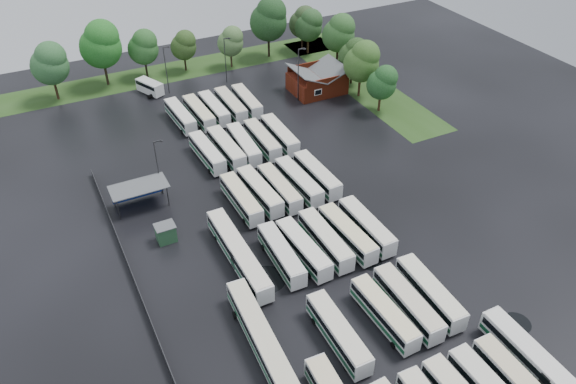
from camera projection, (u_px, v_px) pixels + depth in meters
name	position (u px, v px, depth m)	size (l,w,h in m)	color
ground	(316.00, 260.00, 73.33)	(160.00, 160.00, 0.00)	black
brick_building	(317.00, 83.00, 111.54)	(10.07, 8.60, 5.39)	maroon
wash_shed	(138.00, 188.00, 81.10)	(8.20, 4.20, 3.58)	#2D2D30
utility_hut	(166.00, 233.00, 75.71)	(2.70, 2.20, 2.62)	#214B2C
grass_strip_north	(177.00, 71.00, 120.47)	(80.00, 10.00, 0.01)	#234115
grass_strip_east	(359.00, 81.00, 116.29)	(10.00, 50.00, 0.01)	#234115
west_fence	(131.00, 273.00, 70.67)	(0.10, 50.00, 1.20)	#2D2D30
bus_r0c4	(516.00, 382.00, 56.66)	(2.37, 10.77, 2.99)	silver
bus_r1c0	(338.00, 333.00, 61.64)	(2.51, 11.02, 3.06)	silver
bus_r1c2	(384.00, 313.00, 63.97)	(2.52, 10.73, 2.97)	silver
bus_r1c3	(408.00, 303.00, 65.12)	(2.53, 11.19, 3.11)	silver
bus_r1c4	(430.00, 293.00, 66.45)	(2.79, 11.20, 3.10)	silver
bus_r2c0	(281.00, 255.00, 71.81)	(2.68, 10.82, 2.99)	silver
bus_r2c1	(303.00, 249.00, 72.63)	(2.81, 11.00, 3.04)	silver
bus_r2c2	(325.00, 240.00, 73.99)	(2.38, 11.14, 3.10)	silver
bus_r2c3	(347.00, 234.00, 74.98)	(2.87, 11.15, 3.08)	silver
bus_r2c4	(367.00, 226.00, 76.26)	(2.43, 11.03, 3.06)	silver
bus_r3c0	(241.00, 199.00, 81.23)	(2.44, 10.89, 3.02)	silver
bus_r3c1	(260.00, 191.00, 82.67)	(2.87, 11.08, 3.06)	silver
bus_r3c2	(279.00, 188.00, 83.38)	(2.45, 10.71, 2.97)	silver
bus_r3c3	(299.00, 182.00, 84.64)	(2.82, 11.17, 3.08)	silver
bus_r3c4	(317.00, 175.00, 86.04)	(2.61, 11.10, 3.08)	silver
bus_r4c0	(207.00, 153.00, 91.21)	(2.74, 10.84, 2.99)	silver
bus_r4c1	(226.00, 148.00, 92.16)	(2.69, 11.35, 3.14)	silver
bus_r4c2	(244.00, 145.00, 93.14)	(2.86, 11.09, 3.06)	silver
bus_r4c3	(262.00, 140.00, 94.42)	(2.45, 10.94, 3.04)	silver
bus_r4c4	(280.00, 135.00, 95.63)	(2.53, 11.10, 3.08)	silver
bus_r5c0	(180.00, 116.00, 101.08)	(2.77, 10.84, 2.99)	silver
bus_r5c1	(199.00, 113.00, 102.02)	(2.69, 10.93, 3.02)	silver
bus_r5c2	(214.00, 109.00, 103.31)	(2.45, 10.73, 2.98)	silver
bus_r5c3	(231.00, 105.00, 104.31)	(2.38, 11.10, 3.09)	silver
bus_r5c4	(247.00, 101.00, 105.61)	(2.62, 10.78, 2.98)	silver
artic_bus_west_b	(238.00, 254.00, 71.83)	(2.38, 16.69, 3.10)	silver
artic_bus_west_c	(261.00, 338.00, 61.15)	(3.10, 16.34, 3.02)	silver
artic_bus_east	(545.00, 373.00, 57.51)	(2.43, 16.67, 3.09)	silver
minibus	(150.00, 87.00, 111.04)	(4.43, 6.38, 2.62)	silver
tree_north_0	(50.00, 63.00, 105.36)	(7.08, 7.08, 11.73)	#372316
tree_north_1	(101.00, 44.00, 109.89)	(8.19, 8.19, 13.56)	black
tree_north_2	(144.00, 47.00, 114.10)	(6.21, 6.21, 10.29)	black
tree_north_3	(184.00, 45.00, 117.15)	(5.38, 5.38, 8.91)	black
tree_north_4	(231.00, 41.00, 118.53)	(5.51, 5.51, 9.12)	#36291A
tree_north_5	(269.00, 19.00, 121.34)	(8.12, 8.12, 13.45)	black
tree_north_6	(303.00, 22.00, 125.94)	(6.12, 6.12, 10.14)	black
tree_east_0	(383.00, 82.00, 102.60)	(5.50, 5.50, 9.11)	#3A2316
tree_east_1	(363.00, 61.00, 106.63)	(6.87, 6.87, 11.38)	#392013
tree_east_2	(354.00, 55.00, 111.89)	(5.83, 5.83, 9.65)	black
tree_east_3	(339.00, 33.00, 118.24)	(6.94, 6.94, 11.50)	black
tree_east_4	(309.00, 25.00, 124.23)	(6.13, 6.13, 10.16)	#362512
lamp_post_ne	(299.00, 71.00, 105.93)	(1.62, 0.31, 10.50)	#2D2D30
lamp_post_nw	(158.00, 164.00, 82.18)	(1.39, 0.27, 9.03)	#2D2D30
lamp_post_back_w	(166.00, 67.00, 108.75)	(1.48, 0.29, 9.60)	#2D2D30
lamp_post_back_e	(226.00, 57.00, 112.68)	(1.45, 0.28, 9.40)	#2D2D30
puddle_1	(495.00, 376.00, 59.14)	(3.91, 3.91, 0.01)	black
puddle_2	(267.00, 279.00, 70.52)	(4.96, 4.96, 0.01)	black
puddle_3	(371.00, 263.00, 72.89)	(2.84, 2.84, 0.01)	black
puddle_4	(517.00, 323.00, 64.90)	(3.33, 3.33, 0.01)	black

